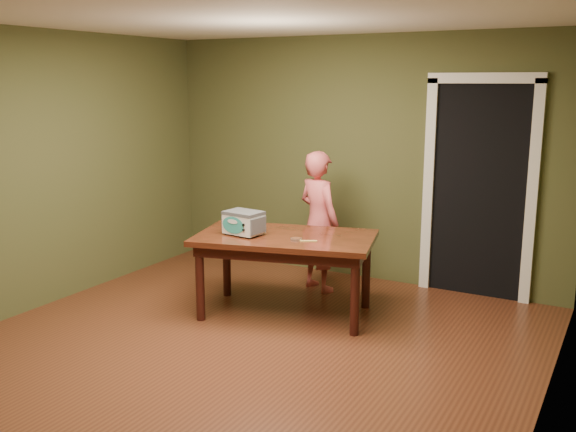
{
  "coord_description": "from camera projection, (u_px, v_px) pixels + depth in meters",
  "views": [
    {
      "loc": [
        2.66,
        -3.86,
        2.13
      ],
      "look_at": [
        -0.03,
        1.0,
        0.95
      ],
      "focal_mm": 40.0,
      "sensor_mm": 36.0,
      "label": 1
    }
  ],
  "objects": [
    {
      "name": "doorway",
      "position": [
        485.0,
        187.0,
        6.56
      ],
      "size": [
        1.1,
        0.66,
        2.25
      ],
      "color": "black",
      "rests_on": "ground"
    },
    {
      "name": "baking_pan",
      "position": [
        296.0,
        239.0,
        5.63
      ],
      "size": [
        0.1,
        0.1,
        0.02
      ],
      "color": "silver",
      "rests_on": "dining_table"
    },
    {
      "name": "child",
      "position": [
        319.0,
        221.0,
        6.53
      ],
      "size": [
        0.62,
        0.52,
        1.44
      ],
      "primitive_type": "imported",
      "rotation": [
        0.0,
        0.0,
        2.74
      ],
      "color": "#D05658",
      "rests_on": "floor"
    },
    {
      "name": "floor",
      "position": [
        229.0,
        358.0,
        5.01
      ],
      "size": [
        5.0,
        5.0,
        0.0
      ],
      "primitive_type": "plane",
      "color": "#5F2E1B",
      "rests_on": "ground"
    },
    {
      "name": "spatula",
      "position": [
        307.0,
        241.0,
        5.6
      ],
      "size": [
        0.17,
        0.11,
        0.01
      ],
      "primitive_type": "cube",
      "rotation": [
        0.0,
        0.0,
        0.48
      ],
      "color": "#D7BB5D",
      "rests_on": "dining_table"
    },
    {
      "name": "toy_oven",
      "position": [
        244.0,
        222.0,
        5.82
      ],
      "size": [
        0.38,
        0.28,
        0.22
      ],
      "rotation": [
        0.0,
        0.0,
        -0.12
      ],
      "color": "#4C4F54",
      "rests_on": "dining_table"
    },
    {
      "name": "dining_table",
      "position": [
        285.0,
        246.0,
        5.84
      ],
      "size": [
        1.77,
        1.27,
        0.75
      ],
      "rotation": [
        0.0,
        0.0,
        0.25
      ],
      "color": "black",
      "rests_on": "floor"
    },
    {
      "name": "room_shell",
      "position": [
        225.0,
        140.0,
        4.66
      ],
      "size": [
        4.52,
        5.02,
        2.61
      ],
      "color": "#454826",
      "rests_on": "ground"
    }
  ]
}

